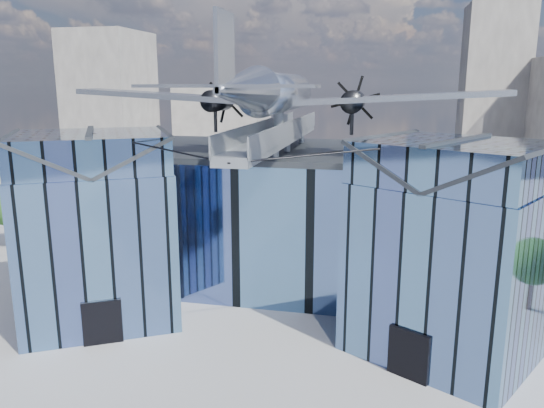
# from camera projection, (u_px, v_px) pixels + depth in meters

# --- Properties ---
(ground_plane) EXTENTS (120.00, 120.00, 0.00)m
(ground_plane) POSITION_uv_depth(u_px,v_px,m) (265.00, 324.00, 32.98)
(ground_plane) COLOR gray
(museum) EXTENTS (32.88, 24.50, 17.60)m
(museum) POSITION_uv_depth(u_px,v_px,m) (284.00, 215.00, 37.28)
(museum) COLOR #5071A3
(museum) RESTS_ON ground
(bg_towers) EXTENTS (77.00, 24.50, 26.00)m
(bg_towers) POSITION_uv_depth(u_px,v_px,m) (352.00, 115.00, 78.49)
(bg_towers) COLOR gray
(bg_towers) RESTS_ON ground
(tree_plaza_w) EXTENTS (4.02, 4.02, 4.92)m
(tree_plaza_w) POSITION_uv_depth(u_px,v_px,m) (45.00, 245.00, 37.77)
(tree_plaza_w) COLOR #322114
(tree_plaza_w) RESTS_ON ground
(tree_side_w) EXTENTS (4.81, 4.81, 5.77)m
(tree_side_w) POSITION_uv_depth(u_px,v_px,m) (10.00, 206.00, 47.25)
(tree_side_w) COLOR #322114
(tree_side_w) RESTS_ON ground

